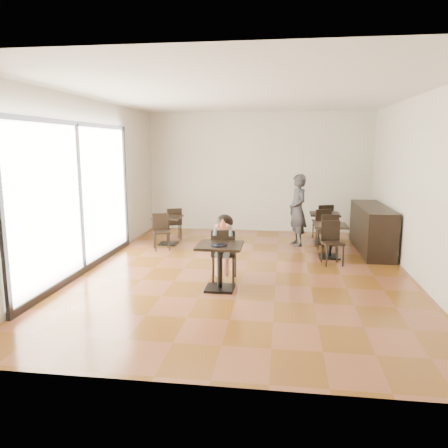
% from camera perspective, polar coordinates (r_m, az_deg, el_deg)
% --- Properties ---
extents(floor, '(6.00, 8.00, 0.01)m').
position_cam_1_polar(floor, '(8.24, 2.76, -6.15)').
color(floor, brown).
rests_on(floor, ground).
extents(ceiling, '(6.00, 8.00, 0.01)m').
position_cam_1_polar(ceiling, '(7.96, 2.96, 16.54)').
color(ceiling, silver).
rests_on(ceiling, floor).
extents(wall_back, '(6.00, 0.01, 3.20)m').
position_cam_1_polar(wall_back, '(11.92, 4.53, 6.74)').
color(wall_back, beige).
rests_on(wall_back, floor).
extents(wall_front, '(6.00, 0.01, 3.20)m').
position_cam_1_polar(wall_front, '(4.01, -2.12, -0.26)').
color(wall_front, beige).
rests_on(wall_front, floor).
extents(wall_left, '(0.01, 8.00, 3.20)m').
position_cam_1_polar(wall_left, '(8.73, -17.25, 5.02)').
color(wall_left, beige).
rests_on(wall_left, floor).
extents(wall_right, '(0.01, 8.00, 3.20)m').
position_cam_1_polar(wall_right, '(8.25, 24.17, 4.30)').
color(wall_right, beige).
rests_on(wall_right, floor).
extents(storefront_window, '(0.04, 4.50, 2.60)m').
position_cam_1_polar(storefront_window, '(8.28, -18.44, 3.30)').
color(storefront_window, white).
rests_on(storefront_window, floor).
extents(child_table, '(0.72, 0.72, 0.76)m').
position_cam_1_polar(child_table, '(7.12, -0.55, -5.64)').
color(child_table, black).
rests_on(child_table, floor).
extents(child_chair, '(0.41, 0.41, 0.91)m').
position_cam_1_polar(child_chair, '(7.62, 0.05, -3.96)').
color(child_chair, black).
rests_on(child_chair, floor).
extents(child, '(0.41, 0.57, 1.15)m').
position_cam_1_polar(child, '(7.59, 0.05, -3.10)').
color(child, slate).
rests_on(child, child_chair).
extents(plate, '(0.26, 0.26, 0.02)m').
position_cam_1_polar(plate, '(6.92, -0.67, -2.79)').
color(plate, black).
rests_on(plate, child_table).
extents(pizza_slice, '(0.27, 0.20, 0.06)m').
position_cam_1_polar(pizza_slice, '(7.32, -0.15, -0.24)').
color(pizza_slice, tan).
rests_on(pizza_slice, child).
extents(adult_patron, '(0.59, 0.71, 1.67)m').
position_cam_1_polar(adult_patron, '(10.31, 9.60, 1.80)').
color(adult_patron, '#323236').
rests_on(adult_patron, floor).
extents(cafe_table_mid, '(0.79, 0.79, 0.71)m').
position_cam_1_polar(cafe_table_mid, '(9.38, 13.65, -2.18)').
color(cafe_table_mid, black).
rests_on(cafe_table_mid, floor).
extents(cafe_table_left, '(0.83, 0.83, 0.67)m').
position_cam_1_polar(cafe_table_left, '(10.42, -7.33, -0.84)').
color(cafe_table_left, black).
rests_on(cafe_table_left, floor).
extents(cafe_table_back, '(0.89, 0.89, 0.73)m').
position_cam_1_polar(cafe_table_back, '(10.72, 12.95, -0.55)').
color(cafe_table_back, black).
rests_on(cafe_table_back, floor).
extents(chair_mid_a, '(0.45, 0.45, 0.85)m').
position_cam_1_polar(chair_mid_a, '(9.91, 13.35, -1.09)').
color(chair_mid_a, black).
rests_on(chair_mid_a, floor).
extents(chair_mid_b, '(0.45, 0.45, 0.85)m').
position_cam_1_polar(chair_mid_b, '(8.84, 14.02, -2.49)').
color(chair_mid_b, black).
rests_on(chair_mid_b, floor).
extents(chair_left_a, '(0.47, 0.47, 0.81)m').
position_cam_1_polar(chair_left_a, '(10.93, -6.59, 0.06)').
color(chair_left_a, black).
rests_on(chair_left_a, floor).
extents(chair_left_b, '(0.47, 0.47, 0.81)m').
position_cam_1_polar(chair_left_b, '(9.89, -8.16, -1.06)').
color(chair_left_b, black).
rests_on(chair_left_b, floor).
extents(chair_back_a, '(0.51, 0.51, 0.88)m').
position_cam_1_polar(chair_back_a, '(11.25, 12.72, 0.34)').
color(chair_back_a, black).
rests_on(chair_back_a, floor).
extents(chair_back_b, '(0.51, 0.51, 0.88)m').
position_cam_1_polar(chair_back_b, '(10.17, 13.24, -0.72)').
color(chair_back_b, black).
rests_on(chair_back_b, floor).
extents(service_counter, '(0.60, 2.40, 1.00)m').
position_cam_1_polar(service_counter, '(10.24, 18.75, -0.57)').
color(service_counter, black).
rests_on(service_counter, floor).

